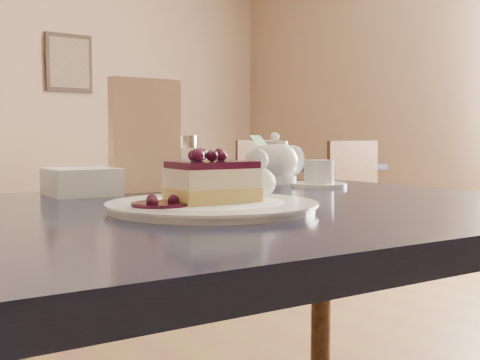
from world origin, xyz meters
TOP-DOWN VIEW (x-y plane):
  - main_table at (0.17, 0.16)m, footprint 1.30×0.91m
  - dessert_plate at (0.16, 0.10)m, footprint 0.31×0.31m
  - cheesecake_slice at (0.16, 0.10)m, footprint 0.13×0.10m
  - whipped_cream at (0.25, 0.11)m, footprint 0.06×0.06m
  - berry_sauce at (0.07, 0.10)m, footprint 0.08×0.08m
  - tea_set at (0.59, 0.43)m, footprint 0.19×0.25m
  - menu_card at (0.23, 0.45)m, footprint 0.15×0.04m
  - sugar_shaker at (0.34, 0.48)m, footprint 0.06×0.06m
  - napkin_stack at (0.10, 0.45)m, footprint 0.13×0.13m
  - bg_table_far_right at (2.59, 2.56)m, footprint 1.04×1.71m

SIDE VIEW (x-z plane):
  - bg_table_far_right at x=2.59m, z-range -0.50..0.63m
  - main_table at x=0.17m, z-range 0.31..1.08m
  - dessert_plate at x=0.16m, z-range 0.78..0.79m
  - berry_sauce at x=0.07m, z-range 0.79..0.80m
  - napkin_stack at x=0.10m, z-range 0.78..0.83m
  - whipped_cream at x=0.25m, z-range 0.79..0.84m
  - cheesecake_slice at x=0.16m, z-range 0.79..0.85m
  - tea_set at x=0.59m, z-range 0.77..0.88m
  - sugar_shaker at x=0.34m, z-range 0.78..0.89m
  - menu_card at x=0.23m, z-range 0.78..1.01m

